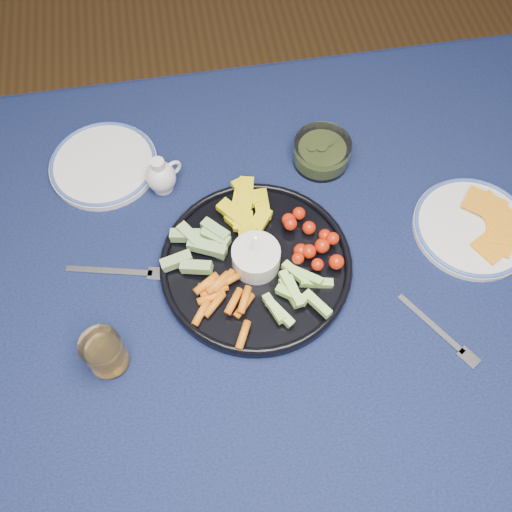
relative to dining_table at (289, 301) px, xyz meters
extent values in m
plane|color=brown|center=(0.00, 0.00, -0.66)|extent=(4.00, 4.00, 0.00)
cylinder|color=#4F341A|center=(0.72, 0.42, -0.31)|extent=(0.07, 0.07, 0.70)
cube|color=#4F341A|center=(0.00, 0.00, 0.06)|extent=(1.60, 1.00, 0.04)
cube|color=black|center=(0.00, 0.00, 0.08)|extent=(1.66, 1.06, 0.01)
cube|color=black|center=(0.00, 0.53, -0.06)|extent=(1.66, 0.01, 0.30)
cylinder|color=black|center=(-0.06, 0.04, 0.10)|extent=(0.34, 0.34, 0.01)
torus|color=black|center=(-0.06, 0.04, 0.11)|extent=(0.34, 0.34, 0.01)
cylinder|color=white|center=(-0.06, 0.04, 0.13)|extent=(0.08, 0.08, 0.04)
cylinder|color=silver|center=(-0.06, 0.04, 0.14)|extent=(0.07, 0.07, 0.01)
cylinder|color=silver|center=(-0.20, 0.24, 0.09)|extent=(0.04, 0.04, 0.01)
ellipsoid|color=silver|center=(-0.20, 0.24, 0.12)|extent=(0.06, 0.06, 0.07)
cylinder|color=silver|center=(-0.20, 0.24, 0.15)|extent=(0.03, 0.03, 0.03)
torus|color=silver|center=(-0.18, 0.25, 0.13)|extent=(0.04, 0.02, 0.04)
torus|color=#3956A1|center=(-0.20, 0.24, 0.14)|extent=(0.03, 0.03, 0.00)
cylinder|color=silver|center=(0.11, 0.25, 0.11)|extent=(0.11, 0.11, 0.05)
cylinder|color=#4D621C|center=(0.11, 0.25, 0.10)|extent=(0.09, 0.09, 0.03)
cylinder|color=white|center=(0.35, 0.05, 0.09)|extent=(0.22, 0.22, 0.01)
torus|color=#3956A1|center=(0.35, 0.05, 0.10)|extent=(0.22, 0.22, 0.01)
cylinder|color=silver|center=(-0.32, -0.09, 0.13)|extent=(0.07, 0.07, 0.08)
cylinder|color=gold|center=(-0.32, -0.09, 0.11)|extent=(0.06, 0.06, 0.04)
cube|color=silver|center=(-0.32, 0.07, 0.09)|extent=(0.15, 0.05, 0.00)
cube|color=silver|center=(-0.23, 0.05, 0.09)|extent=(0.04, 0.03, 0.00)
cube|color=silver|center=(0.21, -0.12, 0.09)|extent=(0.08, 0.12, 0.00)
cube|color=silver|center=(0.26, -0.19, 0.09)|extent=(0.04, 0.04, 0.00)
cylinder|color=white|center=(-0.31, 0.31, 0.09)|extent=(0.21, 0.21, 0.01)
torus|color=#3956A1|center=(-0.31, 0.31, 0.10)|extent=(0.21, 0.21, 0.01)
camera|label=1|loc=(-0.14, -0.43, 0.99)|focal=40.00mm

